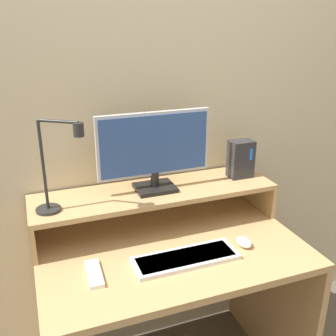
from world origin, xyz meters
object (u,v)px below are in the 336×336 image
object	(u,v)px
keyboard	(186,258)
remote_control	(94,274)
desk_lamp	(56,172)
mouse	(244,242)
monitor	(153,149)
router_dock	(241,159)

from	to	relation	value
keyboard	remote_control	xyz separation A→B (m)	(-0.35, 0.03, -0.00)
desk_lamp	remote_control	world-z (taller)	desk_lamp
mouse	keyboard	bearing A→B (deg)	-177.20
remote_control	keyboard	bearing A→B (deg)	-4.60
monitor	keyboard	size ratio (longest dim) A/B	1.20
desk_lamp	remote_control	xyz separation A→B (m)	(0.08, -0.21, -0.33)
router_dock	mouse	distance (m)	0.42
desk_lamp	mouse	xyz separation A→B (m)	(0.70, -0.23, -0.32)
router_dock	remote_control	size ratio (longest dim) A/B	1.06
remote_control	mouse	bearing A→B (deg)	-1.41
monitor	remote_control	bearing A→B (deg)	-138.68
router_dock	keyboard	distance (m)	0.58
keyboard	mouse	world-z (taller)	mouse
monitor	router_dock	bearing A→B (deg)	0.24
router_dock	monitor	bearing A→B (deg)	-179.76
router_dock	keyboard	world-z (taller)	router_dock
mouse	desk_lamp	bearing A→B (deg)	161.88
router_dock	mouse	xyz separation A→B (m)	(-0.15, -0.31, -0.24)
keyboard	mouse	size ratio (longest dim) A/B	5.02
desk_lamp	router_dock	xyz separation A→B (m)	(0.84, 0.08, -0.08)
desk_lamp	keyboard	size ratio (longest dim) A/B	0.90
desk_lamp	keyboard	bearing A→B (deg)	-29.22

